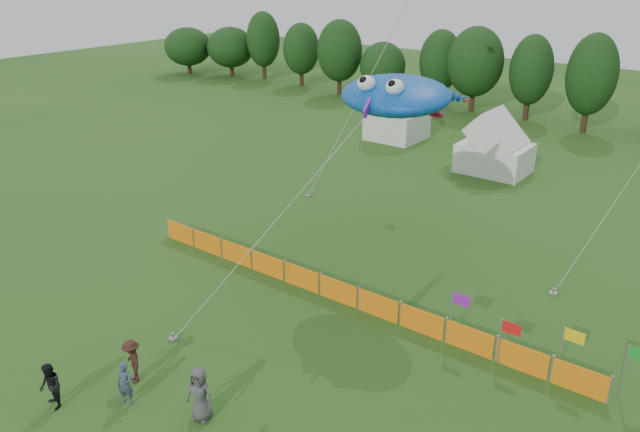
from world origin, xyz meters
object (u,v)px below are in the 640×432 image
Objects in this scene: barrier_fence at (338,291)px; spectator_e at (200,394)px; tent_right at (495,149)px; stingray_kite at (400,94)px; tent_left at (397,117)px; spectator_c at (132,361)px; spectator_b at (50,387)px; spectator_a at (125,384)px.

spectator_e is (0.79, -8.59, 0.44)m from barrier_fence.
stingray_kite reaches higher than tent_right.
tent_left reaches higher than tent_right.
tent_left is 0.89× the size of tent_right.
tent_left is at bearing 129.97° from spectator_c.
tent_right is 0.26× the size of stingray_kite.
spectator_b is at bearing -93.23° from tent_right.
barrier_fence is 9.73m from spectator_a.
tent_right is at bearing 94.68° from barrier_fence.
spectator_a is at bearing -170.99° from spectator_e.
spectator_e is 14.80m from stingray_kite.
spectator_e reaches higher than spectator_a.
barrier_fence is (11.31, -23.89, -1.32)m from tent_left.
spectator_c is at bearing -106.11° from barrier_fence.
barrier_fence is 8.64m from spectator_e.
spectator_c is at bearing 83.62° from spectator_b.
spectator_a is at bearing -97.37° from stingray_kite.
tent_right is at bearing -18.88° from tent_left.
tent_right is at bearing 113.25° from spectator_c.
tent_left is 0.23× the size of stingray_kite.
barrier_fence is 1.25× the size of stingray_kite.
spectator_e is at bearing -84.78° from barrier_fence.
spectator_b is (-3.48, -11.15, 0.32)m from barrier_fence.
spectator_c is (0.97, 2.47, -0.01)m from spectator_b.
spectator_b is at bearing -161.48° from spectator_e.
spectator_b is 2.65m from spectator_c.
stingray_kite is at bearing 103.57° from spectator_c.
spectator_c is at bearing 110.22° from spectator_a.
spectator_a is 0.83× the size of spectator_e.
spectator_e reaches higher than spectator_c.
spectator_b is 17.48m from stingray_kite.
tent_right is 2.43× the size of spectator_e.
spectator_e is at bearing -69.58° from tent_left.
tent_left is at bearing 84.33° from spectator_a.
spectator_a is 2.37m from spectator_b.
spectator_c is (8.80, -32.58, -1.00)m from tent_left.
spectator_a is at bearing -23.26° from spectator_c.
barrier_fence is 13.45× the size of spectator_c.
tent_right is 20.70m from barrier_fence.
tent_left is 2.49× the size of spectator_b.
stingray_kite is at bearing 92.11° from spectator_b.
spectator_b is 0.09× the size of stingray_kite.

